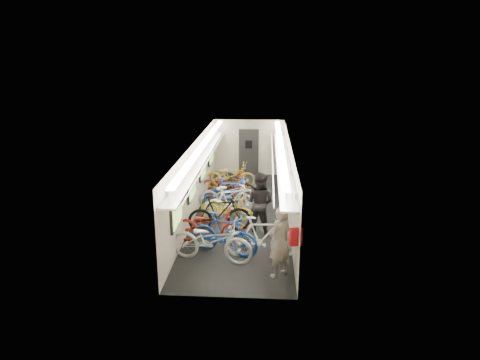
# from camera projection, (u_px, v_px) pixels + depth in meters

# --- Properties ---
(train_car_shell) EXTENTS (10.00, 10.00, 10.00)m
(train_car_shell) POSITION_uv_depth(u_px,v_px,m) (232.00, 160.00, 14.24)
(train_car_shell) COLOR black
(train_car_shell) RESTS_ON ground
(bicycle_0) EXTENTS (2.25, 1.18, 1.12)m
(bicycle_0) POSITION_uv_depth(u_px,v_px,m) (211.00, 240.00, 10.69)
(bicycle_0) COLOR #B3B2B7
(bicycle_0) RESTS_ON ground
(bicycle_1) EXTENTS (1.95, 1.18, 1.13)m
(bicycle_1) POSITION_uv_depth(u_px,v_px,m) (224.00, 234.00, 11.06)
(bicycle_1) COLOR #194196
(bicycle_1) RESTS_ON ground
(bicycle_2) EXTENTS (2.05, 0.94, 1.04)m
(bicycle_2) POSITION_uv_depth(u_px,v_px,m) (210.00, 226.00, 11.72)
(bicycle_2) COLOR maroon
(bicycle_2) RESTS_ON ground
(bicycle_3) EXTENTS (1.91, 0.78, 1.11)m
(bicycle_3) POSITION_uv_depth(u_px,v_px,m) (220.00, 214.00, 12.52)
(bicycle_3) COLOR black
(bicycle_3) RESTS_ON ground
(bicycle_4) EXTENTS (1.98, 1.35, 0.98)m
(bicycle_4) POSITION_uv_depth(u_px,v_px,m) (227.00, 209.00, 13.08)
(bicycle_4) COLOR yellow
(bicycle_4) RESTS_ON ground
(bicycle_5) EXTENTS (1.87, 1.19, 1.09)m
(bicycle_5) POSITION_uv_depth(u_px,v_px,m) (231.00, 202.00, 13.56)
(bicycle_5) COLOR white
(bicycle_5) RESTS_ON ground
(bicycle_6) EXTENTS (2.07, 0.96, 1.05)m
(bicycle_6) POSITION_uv_depth(u_px,v_px,m) (228.00, 194.00, 14.38)
(bicycle_6) COLOR #AFAFB4
(bicycle_6) RESTS_ON ground
(bicycle_7) EXTENTS (1.84, 0.64, 1.09)m
(bicycle_7) POSITION_uv_depth(u_px,v_px,m) (230.00, 193.00, 14.45)
(bicycle_7) COLOR #1C3EAD
(bicycle_7) RESTS_ON ground
(bicycle_8) EXTENTS (2.09, 1.40, 1.04)m
(bicycle_8) POSITION_uv_depth(u_px,v_px,m) (226.00, 186.00, 15.34)
(bicycle_8) COLOR maroon
(bicycle_8) RESTS_ON ground
(bicycle_9) EXTENTS (1.63, 0.94, 0.94)m
(bicycle_9) POSITION_uv_depth(u_px,v_px,m) (236.00, 186.00, 15.47)
(bicycle_9) COLOR black
(bicycle_9) RESTS_ON ground
(bicycle_10) EXTENTS (1.97, 0.74, 1.03)m
(bicycle_10) POSITION_uv_depth(u_px,v_px,m) (230.00, 176.00, 16.64)
(bicycle_10) COLOR gold
(bicycle_10) RESTS_ON ground
(bicycle_11) EXTENTS (1.89, 0.63, 1.12)m
(bicycle_11) POSITION_uv_depth(u_px,v_px,m) (262.00, 237.00, 10.88)
(bicycle_11) COLOR silver
(bicycle_11) RESTS_ON ground
(bicycle_12) EXTENTS (2.00, 1.03, 1.00)m
(bicycle_12) POSITION_uv_depth(u_px,v_px,m) (232.00, 175.00, 16.81)
(bicycle_12) COLOR slate
(bicycle_12) RESTS_ON ground
(passenger_near) EXTENTS (0.75, 0.72, 1.73)m
(passenger_near) POSITION_uv_depth(u_px,v_px,m) (280.00, 242.00, 9.87)
(passenger_near) COLOR gray
(passenger_near) RESTS_ON ground
(passenger_mid) EXTENTS (1.09, 0.99, 1.82)m
(passenger_mid) POSITION_uv_depth(u_px,v_px,m) (260.00, 202.00, 12.42)
(passenger_mid) COLOR black
(passenger_mid) RESTS_ON ground
(backpack) EXTENTS (0.29, 0.21, 0.38)m
(backpack) POSITION_uv_depth(u_px,v_px,m) (296.00, 237.00, 9.13)
(backpack) COLOR #AA1119
(backpack) RESTS_ON passenger_near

